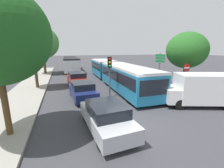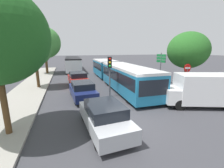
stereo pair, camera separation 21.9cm
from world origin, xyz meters
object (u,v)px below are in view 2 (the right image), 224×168
tree_left_mid (34,49)px  tree_left_far (44,43)px  queued_car_red (78,79)px  direction_sign_post (161,62)px  white_van (203,89)px  traffic_light (110,68)px  city_bus_rear (73,63)px  no_entry_sign (187,75)px  queued_car_navy (83,90)px  articulated_bus (116,72)px  queued_car_silver (104,117)px  tree_right_near (188,51)px

tree_left_mid → tree_left_far: (-0.03, 10.03, 0.97)m
tree_left_far → queued_car_red: bearing=-67.1°
direction_sign_post → tree_left_mid: 13.94m
white_van → traffic_light: traffic_light is taller
city_bus_rear → white_van: size_ratio=2.18×
traffic_light → no_entry_sign: 6.54m
queued_car_navy → white_van: white_van is taller
direction_sign_post → no_entry_sign: bearing=68.5°
city_bus_rear → queued_car_navy: (-0.24, -18.11, -0.73)m
direction_sign_post → tree_left_far: size_ratio=0.48×
articulated_bus → direction_sign_post: size_ratio=4.65×
queued_car_navy → queued_car_red: size_ratio=0.95×
city_bus_rear → direction_sign_post: 17.62m
queued_car_navy → queued_car_red: bearing=-4.5°
queued_car_red → traffic_light: (2.24, -5.15, 1.74)m
queued_car_red → no_entry_sign: bearing=-133.5°
queued_car_navy → white_van: 9.05m
city_bus_rear → tree_left_far: 6.52m
direction_sign_post → tree_left_mid: tree_left_mid is taller
traffic_light → direction_sign_post: 8.15m
queued_car_silver → city_bus_rear: bearing=-3.3°
no_entry_sign → tree_left_mid: (-12.63, 6.89, 2.19)m
direction_sign_post → city_bus_rear: bearing=-66.9°
articulated_bus → queued_car_red: bearing=-95.9°
queued_car_silver → queued_car_navy: 5.43m
articulated_bus → tree_left_far: bearing=-139.8°
city_bus_rear → traffic_light: size_ratio=3.45×
tree_left_far → white_van: bearing=-57.7°
white_van → queued_car_red: bearing=-29.6°
queued_car_red → white_van: (7.90, -9.24, 0.48)m
queued_car_red → city_bus_rear: bearing=-4.6°
tree_left_mid → tree_right_near: tree_left_mid is taller
traffic_light → tree_left_mid: bearing=-120.3°
tree_left_mid → queued_car_red: bearing=1.8°
direction_sign_post → tree_left_mid: bearing=-15.8°
queued_car_red → no_entry_sign: no_entry_sign is taller
white_van → no_entry_sign: size_ratio=1.90×
articulated_bus → no_entry_sign: size_ratio=5.94×
tree_left_mid → no_entry_sign: bearing=-28.6°
city_bus_rear → tree_right_near: (10.24, -18.02, 2.36)m
white_van → direction_sign_post: 7.86m
queued_car_silver → tree_left_mid: bearing=20.1°
white_van → traffic_light: bearing=-15.9°
articulated_bus → tree_left_far: size_ratio=2.22×
city_bus_rear → traffic_light: 18.45m
city_bus_rear → no_entry_sign: size_ratio=4.15×
direction_sign_post → tree_right_near: 3.51m
city_bus_rear → direction_sign_post: (9.43, -14.84, 1.12)m
queued_car_navy → tree_right_near: tree_right_near is taller
queued_car_silver → no_entry_sign: no_entry_sign is taller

